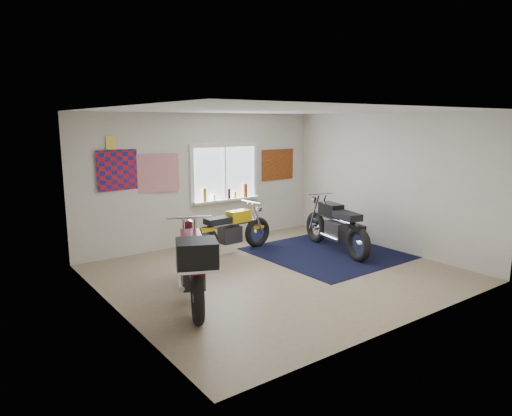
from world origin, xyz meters
TOP-DOWN VIEW (x-y plane):
  - ground at (0.00, 0.00)m, footprint 5.50×5.50m
  - room_shell at (0.00, 0.00)m, footprint 5.50×5.50m
  - navy_rug at (1.54, 0.38)m, footprint 2.55×2.64m
  - window_assembly at (0.50, 2.47)m, footprint 1.66×0.17m
  - oil_bottles at (0.58, 2.40)m, footprint 1.10×0.09m
  - flag_display at (-1.90, 2.48)m, footprint 1.60×0.10m
  - triumph_poster at (1.95, 2.48)m, footprint 0.90×0.03m
  - yellow_triumph at (0.03, 1.50)m, footprint 1.93×0.58m
  - black_chrome_bike at (1.75, 0.38)m, footprint 0.73×2.13m
  - maroon_tourer at (-1.83, -0.41)m, footprint 1.21×2.14m

SIDE VIEW (x-z plane):
  - ground at x=0.00m, z-range 0.00..0.00m
  - navy_rug at x=1.54m, z-range 0.00..0.01m
  - yellow_triumph at x=0.03m, z-range -0.06..0.91m
  - black_chrome_bike at x=1.75m, z-range -0.07..1.04m
  - maroon_tourer at x=-1.83m, z-range 0.02..1.15m
  - oil_bottles at x=0.58m, z-range 0.88..1.18m
  - window_assembly at x=0.50m, z-range 0.74..2.00m
  - triumph_poster at x=1.95m, z-range 1.20..1.90m
  - room_shell at x=0.00m, z-range -1.11..4.39m
  - flag_display at x=-1.90m, z-range 1.56..2.73m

